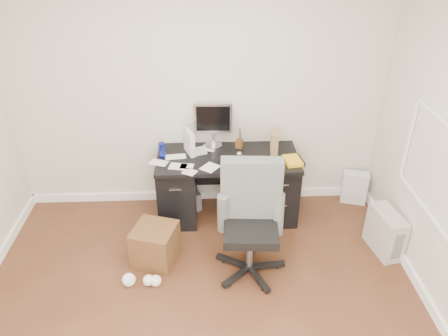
# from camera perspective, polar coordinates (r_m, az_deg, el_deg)

# --- Properties ---
(ground) EXTENTS (4.00, 4.00, 0.00)m
(ground) POSITION_cam_1_polar(r_m,az_deg,el_deg) (3.83, -3.06, -21.00)
(ground) COLOR #472316
(ground) RESTS_ON ground
(room_shell) EXTENTS (4.02, 4.02, 2.71)m
(room_shell) POSITION_cam_1_polar(r_m,az_deg,el_deg) (2.76, -3.33, 1.47)
(room_shell) COLOR beige
(room_shell) RESTS_ON ground
(desk) EXTENTS (1.50, 0.70, 0.75)m
(desk) POSITION_cam_1_polar(r_m,az_deg,el_deg) (4.80, 0.47, -2.18)
(desk) COLOR black
(desk) RESTS_ON ground
(loose_papers) EXTENTS (1.10, 0.60, 0.00)m
(loose_papers) POSITION_cam_1_polar(r_m,az_deg,el_deg) (4.57, -1.99, 1.12)
(loose_papers) COLOR white
(loose_papers) RESTS_ON desk
(lcd_monitor) EXTENTS (0.42, 0.25, 0.51)m
(lcd_monitor) POSITION_cam_1_polar(r_m,az_deg,el_deg) (4.72, -1.42, 5.64)
(lcd_monitor) COLOR #ABABB0
(lcd_monitor) RESTS_ON desk
(keyboard) EXTENTS (0.48, 0.22, 0.03)m
(keyboard) POSITION_cam_1_polar(r_m,az_deg,el_deg) (4.52, 2.44, 0.91)
(keyboard) COLOR black
(keyboard) RESTS_ON desk
(computer_mouse) EXTENTS (0.07, 0.07, 0.06)m
(computer_mouse) POSITION_cam_1_polar(r_m,az_deg,el_deg) (4.61, 2.01, 1.81)
(computer_mouse) COLOR #ABABB0
(computer_mouse) RESTS_ON desk
(travel_mug) EXTENTS (0.09, 0.09, 0.16)m
(travel_mug) POSITION_cam_1_polar(r_m,az_deg,el_deg) (4.63, -8.10, 2.35)
(travel_mug) COLOR #16219C
(travel_mug) RESTS_ON desk
(white_binder) EXTENTS (0.18, 0.25, 0.27)m
(white_binder) POSITION_cam_1_polar(r_m,az_deg,el_deg) (4.65, -4.57, 3.40)
(white_binder) COLOR silver
(white_binder) RESTS_ON desk
(magazine_file) EXTENTS (0.12, 0.21, 0.24)m
(magazine_file) POSITION_cam_1_polar(r_m,az_deg,el_deg) (4.70, 6.58, 3.43)
(magazine_file) COLOR #986D49
(magazine_file) RESTS_ON desk
(pen_cup) EXTENTS (0.12, 0.12, 0.22)m
(pen_cup) POSITION_cam_1_polar(r_m,az_deg,el_deg) (4.76, 2.05, 3.90)
(pen_cup) COLOR brown
(pen_cup) RESTS_ON desk
(yellow_book) EXTENTS (0.20, 0.24, 0.04)m
(yellow_book) POSITION_cam_1_polar(r_m,az_deg,el_deg) (4.57, 9.03, 0.96)
(yellow_book) COLOR yellow
(yellow_book) RESTS_ON desk
(paper_remote) EXTENTS (0.26, 0.21, 0.02)m
(paper_remote) POSITION_cam_1_polar(r_m,az_deg,el_deg) (4.39, 1.31, -0.05)
(paper_remote) COLOR white
(paper_remote) RESTS_ON desk
(office_chair) EXTENTS (0.68, 0.68, 1.13)m
(office_chair) POSITION_cam_1_polar(r_m,az_deg,el_deg) (3.97, 3.53, -7.33)
(office_chair) COLOR #555755
(office_chair) RESTS_ON ground
(pc_tower) EXTENTS (0.28, 0.48, 0.45)m
(pc_tower) POSITION_cam_1_polar(r_m,az_deg,el_deg) (4.70, 20.32, -7.85)
(pc_tower) COLOR #B0A99F
(pc_tower) RESTS_ON ground
(shopping_bag) EXTENTS (0.33, 0.28, 0.39)m
(shopping_bag) POSITION_cam_1_polar(r_m,az_deg,el_deg) (5.35, 16.69, -2.44)
(shopping_bag) COLOR silver
(shopping_bag) RESTS_ON ground
(wicker_basket) EXTENTS (0.49, 0.49, 0.39)m
(wicker_basket) POSITION_cam_1_polar(r_m,az_deg,el_deg) (4.36, -8.98, -9.84)
(wicker_basket) COLOR #4B3316
(wicker_basket) RESTS_ON ground
(desk_printer) EXTENTS (0.47, 0.43, 0.22)m
(desk_printer) POSITION_cam_1_polar(r_m,az_deg,el_deg) (5.09, -5.57, -4.17)
(desk_printer) COLOR slate
(desk_printer) RESTS_ON ground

